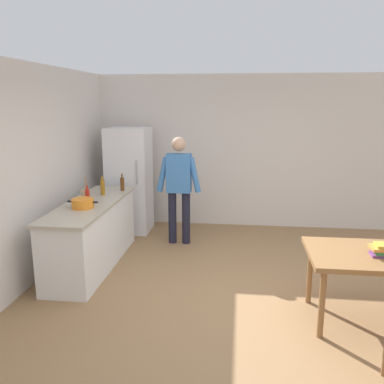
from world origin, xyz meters
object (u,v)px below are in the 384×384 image
Objects in this scene: refrigerator at (129,180)px; bottle_oil_amber at (103,187)px; utensil_jar at (85,194)px; dining_table at (379,261)px; bottle_sauce_red at (87,196)px; bottle_beer_brown at (122,184)px; cooking_pot at (83,203)px; person at (179,183)px.

bottle_oil_amber is at bearing -94.12° from refrigerator.
dining_table is at bearing -19.71° from utensil_jar.
refrigerator is 1.64m from bottle_sauce_red.
refrigerator reaches higher than bottle_beer_brown.
refrigerator reaches higher than cooking_pot.
utensil_jar is at bearing -143.38° from person.
refrigerator reaches higher than person.
dining_table is (2.35, -2.15, -0.31)m from person.
bottle_oil_amber is at bearing -122.55° from bottle_beer_brown.
cooking_pot is 1.08m from bottle_beer_brown.
person is 6.54× the size of bottle_beer_brown.
person is 5.31× the size of utensil_jar.
refrigerator is 1.06× the size of person.
bottle_sauce_red is at bearing -106.87° from bottle_beer_brown.
bottle_oil_amber reaches higher than cooking_pot.
refrigerator is at bearing 85.60° from bottle_sauce_red.
refrigerator is at bearing 149.77° from person.
utensil_jar is 1.23× the size of bottle_beer_brown.
utensil_jar is at bearing 119.05° from bottle_sauce_red.
bottle_sauce_red is at bearing 162.66° from dining_table.
refrigerator is 4.27m from dining_table.
dining_table is 3.77m from utensil_jar.
refrigerator is 1.89m from cooking_pot.
dining_table is 5.38× the size of bottle_beer_brown.
dining_table is 5.00× the size of bottle_oil_amber.
utensil_jar is (-0.23, -1.43, 0.08)m from refrigerator.
bottle_sauce_red is 0.49m from bottle_oil_amber.
utensil_jar is at bearing -120.17° from bottle_beer_brown.
bottle_beer_brown reaches higher than bottle_sauce_red.
bottle_beer_brown is 1.08× the size of bottle_sauce_red.
bottle_beer_brown is 0.93× the size of bottle_oil_amber.
bottle_beer_brown reaches higher than dining_table.
cooking_pot is (-0.09, -1.89, 0.06)m from refrigerator.
bottle_beer_brown is (0.35, 0.61, 0.03)m from utensil_jar.
utensil_jar is (-3.53, 1.27, 0.31)m from dining_table.
refrigerator reaches higher than bottle_sauce_red.
cooking_pot is 1.67× the size of bottle_sauce_red.
refrigerator is 6.43× the size of bottle_oil_amber.
utensil_jar is at bearing 107.56° from cooking_pot.
refrigerator is 6.92× the size of bottle_beer_brown.
bottle_sauce_red is at bearing -60.95° from utensil_jar.
cooking_pot is 0.26m from bottle_sauce_red.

